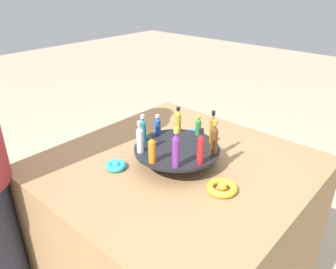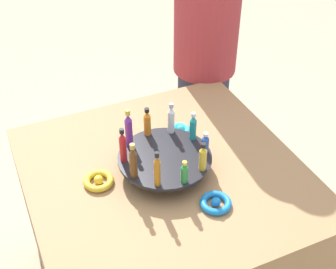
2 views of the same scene
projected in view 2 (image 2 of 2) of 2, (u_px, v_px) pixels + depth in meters
The scene contains 16 objects.
party_table at pixel (165, 239), 1.93m from camera, with size 0.98×0.98×0.76m.
display_stand at pixel (165, 160), 1.66m from camera, with size 0.33×0.33×0.07m.
bottle_gold at pixel (203, 157), 1.57m from camera, with size 0.03×0.03×0.11m.
bottle_blue at pixel (205, 144), 1.64m from camera, with size 0.03×0.03×0.09m.
bottle_teal at pixel (193, 127), 1.70m from camera, with size 0.03×0.03×0.11m.
bottle_clear at pixel (171, 119), 1.73m from camera, with size 0.03×0.03×0.13m.
bottle_orange at pixel (147, 122), 1.72m from camera, with size 0.03×0.03×0.11m.
bottle_purple at pixel (129, 129), 1.66m from camera, with size 0.03×0.03×0.15m.
bottle_red at pixel (123, 146), 1.59m from camera, with size 0.02×0.02×0.14m.
bottle_brown at pixel (133, 162), 1.53m from camera, with size 0.03×0.03×0.14m.
bottle_amber at pixel (157, 170), 1.50m from camera, with size 0.02×0.02×0.14m.
bottle_green at pixel (184, 173), 1.52m from camera, with size 0.02×0.02×0.09m.
ribbon_bow_blue at pixel (216, 203), 1.55m from camera, with size 0.11×0.11×0.03m.
ribbon_bow_teal at pixel (180, 130), 1.87m from camera, with size 0.08×0.08×0.03m.
ribbon_bow_gold at pixel (99, 181), 1.64m from camera, with size 0.11×0.11×0.03m.
person_figure at pixel (206, 40), 2.20m from camera, with size 0.30×0.30×1.78m.
Camera 2 is at (-0.50, -1.15, 1.90)m, focal length 50.00 mm.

